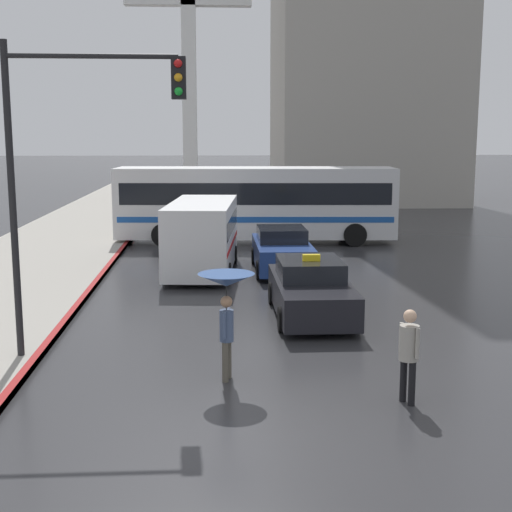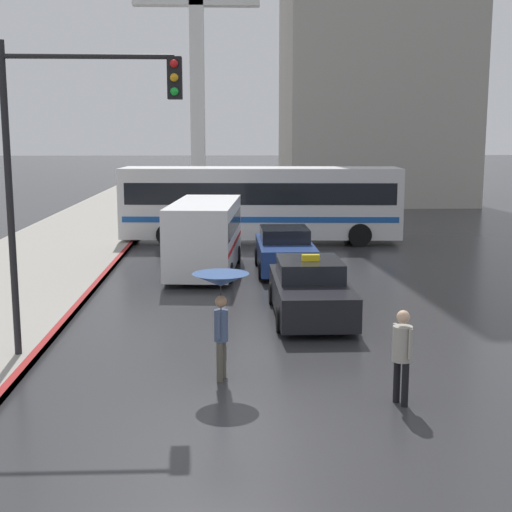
{
  "view_description": "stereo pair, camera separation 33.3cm",
  "coord_description": "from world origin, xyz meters",
  "views": [
    {
      "loc": [
        -0.55,
        -10.28,
        4.56
      ],
      "look_at": [
        0.57,
        8.21,
        1.4
      ],
      "focal_mm": 50.0,
      "sensor_mm": 36.0,
      "label": 1
    },
    {
      "loc": [
        -0.22,
        -10.3,
        4.56
      ],
      "look_at": [
        0.57,
        8.21,
        1.4
      ],
      "focal_mm": 50.0,
      "sensor_mm": 36.0,
      "label": 2
    }
  ],
  "objects": [
    {
      "name": "city_bus",
      "position": [
        1.26,
        19.94,
        1.77
      ],
      "size": [
        11.87,
        3.22,
        3.19
      ],
      "rotation": [
        0.0,
        0.0,
        -1.63
      ],
      "color": "silver",
      "rests_on": "ground_plane"
    },
    {
      "name": "pedestrian_with_umbrella",
      "position": [
        -0.32,
        2.57,
        1.68
      ],
      "size": [
        1.05,
        1.05,
        2.04
      ],
      "rotation": [
        0.0,
        0.0,
        1.28
      ],
      "color": "#4C473D",
      "rests_on": "ground_plane"
    },
    {
      "name": "ambulance_van",
      "position": [
        -0.92,
        13.28,
        1.32
      ],
      "size": [
        2.49,
        5.81,
        2.37
      ],
      "rotation": [
        0.0,
        0.0,
        3.05
      ],
      "color": "white",
      "rests_on": "ground_plane"
    },
    {
      "name": "sedan_red",
      "position": [
        1.76,
        13.39,
        0.68
      ],
      "size": [
        1.91,
        4.34,
        1.46
      ],
      "rotation": [
        0.0,
        0.0,
        3.14
      ],
      "color": "navy",
      "rests_on": "ground_plane"
    },
    {
      "name": "ground_plane",
      "position": [
        0.0,
        0.0,
        0.0
      ],
      "size": [
        300.0,
        300.0,
        0.0
      ],
      "primitive_type": "plane",
      "color": "#2D2D30"
    },
    {
      "name": "monument_cross",
      "position": [
        -1.97,
        36.15,
        10.17
      ],
      "size": [
        7.89,
        0.9,
        17.93
      ],
      "color": "white",
      "rests_on": "ground_plane"
    },
    {
      "name": "taxi",
      "position": [
        1.9,
        7.25,
        0.67
      ],
      "size": [
        1.91,
        4.52,
        1.6
      ],
      "rotation": [
        0.0,
        0.0,
        3.14
      ],
      "color": "black",
      "rests_on": "ground_plane"
    },
    {
      "name": "pedestrian_man",
      "position": [
        2.75,
        1.2,
        0.98
      ],
      "size": [
        0.45,
        0.47,
        1.65
      ],
      "rotation": [
        0.0,
        0.0,
        -1.13
      ],
      "color": "black",
      "rests_on": "ground_plane"
    },
    {
      "name": "traffic_light",
      "position": [
        -3.18,
        3.89,
        4.36
      ],
      "size": [
        3.5,
        0.38,
        6.34
      ],
      "color": "black",
      "rests_on": "ground_plane"
    }
  ]
}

